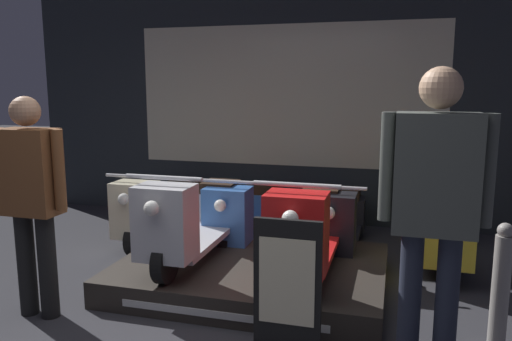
{
  "coord_description": "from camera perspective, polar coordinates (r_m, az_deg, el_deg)",
  "views": [
    {
      "loc": [
        1.31,
        -2.63,
        1.68
      ],
      "look_at": [
        0.08,
        1.75,
        0.9
      ],
      "focal_mm": 35.0,
      "sensor_mm": 36.0,
      "label": 1
    }
  ],
  "objects": [
    {
      "name": "scooter_backrow_3",
      "position": [
        5.09,
        20.37,
        -6.29
      ],
      "size": [
        0.6,
        1.66,
        0.82
      ],
      "color": "black",
      "rests_on": "ground_plane"
    },
    {
      "name": "scooter_backrow_1",
      "position": [
        5.29,
        -1.12,
        -5.09
      ],
      "size": [
        0.6,
        1.66,
        0.82
      ],
      "color": "black",
      "rests_on": "ground_plane"
    },
    {
      "name": "scooter_backrow_0",
      "position": [
        5.64,
        -10.61,
        -4.32
      ],
      "size": [
        0.6,
        1.66,
        0.82
      ],
      "color": "black",
      "rests_on": "ground_plane"
    },
    {
      "name": "display_platform",
      "position": [
        4.32,
        -0.45,
        -11.64
      ],
      "size": [
        2.19,
        1.59,
        0.22
      ],
      "color": "#2D2823",
      "rests_on": "ground_plane"
    },
    {
      "name": "scooter_backrow_2",
      "position": [
        5.1,
        9.41,
        -5.78
      ],
      "size": [
        0.6,
        1.66,
        0.82
      ],
      "color": "black",
      "rests_on": "ground_plane"
    },
    {
      "name": "scooter_display_left",
      "position": [
        4.33,
        -6.8,
        -5.56
      ],
      "size": [
        0.6,
        1.66,
        0.82
      ],
      "color": "black",
      "rests_on": "display_platform"
    },
    {
      "name": "person_left_browsing",
      "position": [
        3.89,
        -24.3,
        -2.19
      ],
      "size": [
        0.57,
        0.23,
        1.61
      ],
      "color": "black",
      "rests_on": "ground_plane"
    },
    {
      "name": "person_right_browsing",
      "position": [
        2.97,
        19.72,
        -2.75
      ],
      "size": [
        0.61,
        0.25,
        1.78
      ],
      "color": "#232838",
      "rests_on": "ground_plane"
    },
    {
      "name": "price_sign_board",
      "position": [
        3.1,
        3.58,
        -13.54
      ],
      "size": [
        0.42,
        0.04,
        0.9
      ],
      "color": "black",
      "rests_on": "ground_plane"
    },
    {
      "name": "street_bollard",
      "position": [
        3.59,
        26.17,
        -11.88
      ],
      "size": [
        0.11,
        0.11,
        0.84
      ],
      "color": "gray",
      "rests_on": "ground_plane"
    },
    {
      "name": "scooter_display_right",
      "position": [
        4.06,
        6.23,
        -6.56
      ],
      "size": [
        0.6,
        1.66,
        0.82
      ],
      "color": "black",
      "rests_on": "display_platform"
    },
    {
      "name": "shop_wall_back",
      "position": [
        6.16,
        3.52,
        8.94
      ],
      "size": [
        6.81,
        0.09,
        3.2
      ],
      "color": "#23282D",
      "rests_on": "ground_plane"
    }
  ]
}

